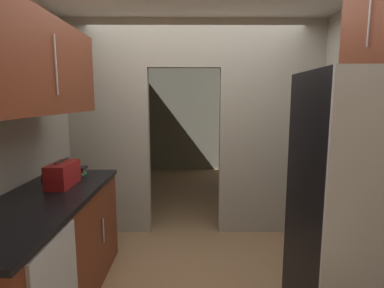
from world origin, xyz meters
The scene contains 7 objects.
kitchen_partition centered at (0.04, 1.21, 1.37)m, with size 3.03×0.12×2.58m.
adjoining_room_shell centered at (0.00, 3.47, 1.29)m, with size 3.03×3.51×2.58m.
refrigerator centered at (1.11, -0.40, 0.92)m, with size 0.75×0.74×1.85m.
lower_cabinet_run centered at (-1.18, -0.29, 0.46)m, with size 0.68×1.88×0.93m.
upper_cabinet_counterside centered at (-1.18, -0.29, 1.89)m, with size 0.36×1.69×0.69m.
boombox centered at (-1.15, 0.06, 1.03)m, with size 0.18×0.37×0.23m.
book_stack centered at (-1.15, 0.44, 0.97)m, with size 0.13×0.14×0.08m.
Camera 1 is at (-0.06, -2.43, 1.65)m, focal length 28.07 mm.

